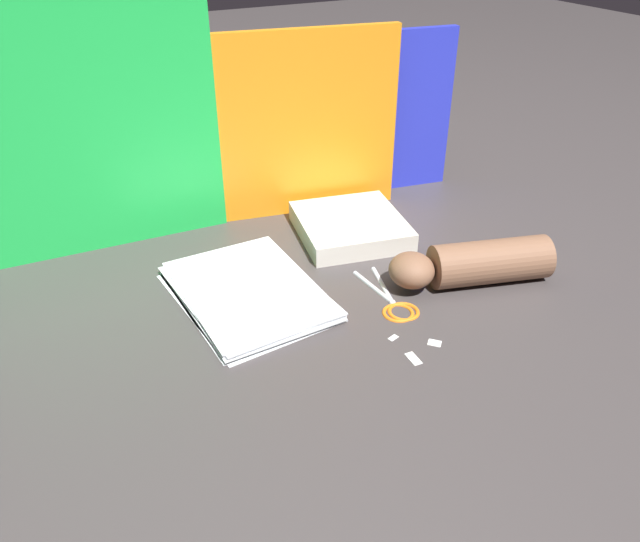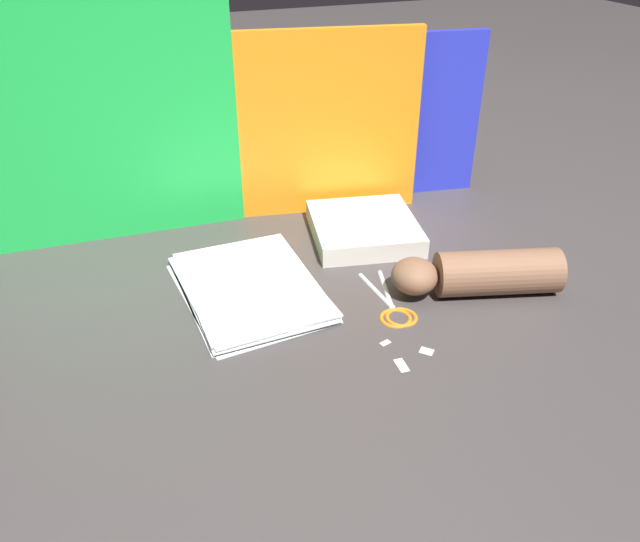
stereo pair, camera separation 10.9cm
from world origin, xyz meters
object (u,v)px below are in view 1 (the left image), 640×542
(paper_stack, at_px, (248,292))
(book_closed, at_px, (350,226))
(hand_forearm, at_px, (472,264))
(scissors, at_px, (394,302))

(paper_stack, relative_size, book_closed, 1.30)
(paper_stack, height_order, hand_forearm, hand_forearm)
(hand_forearm, bearing_deg, scissors, 178.32)
(book_closed, relative_size, scissors, 1.41)
(scissors, bearing_deg, hand_forearm, -1.68)
(book_closed, xyz_separation_m, scissors, (-0.06, -0.26, -0.02))
(book_closed, distance_m, scissors, 0.27)
(scissors, height_order, hand_forearm, hand_forearm)
(paper_stack, bearing_deg, book_closed, 22.96)
(paper_stack, relative_size, scissors, 1.82)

